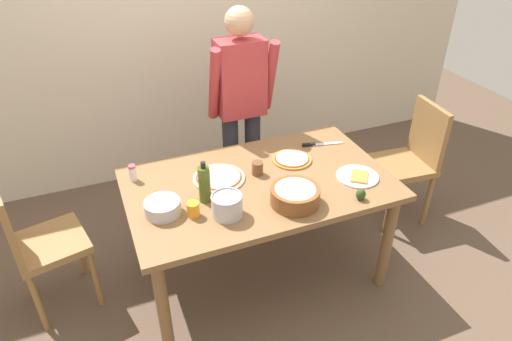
% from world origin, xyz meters
% --- Properties ---
extents(ground, '(8.00, 8.00, 0.00)m').
position_xyz_m(ground, '(0.00, 0.00, 0.00)').
color(ground, brown).
extents(wall_back, '(5.60, 0.10, 2.60)m').
position_xyz_m(wall_back, '(0.00, 1.60, 1.30)').
color(wall_back, beige).
rests_on(wall_back, ground).
extents(dining_table, '(1.60, 0.96, 0.76)m').
position_xyz_m(dining_table, '(0.00, 0.00, 0.67)').
color(dining_table, brown).
rests_on(dining_table, ground).
extents(person_cook, '(0.49, 0.25, 1.62)m').
position_xyz_m(person_cook, '(0.17, 0.76, 0.94)').
color(person_cook, '#2D2D38').
rests_on(person_cook, ground).
extents(chair_wooden_left, '(0.48, 0.48, 0.95)m').
position_xyz_m(chair_wooden_left, '(-1.32, 0.23, 0.54)').
color(chair_wooden_left, olive).
rests_on(chair_wooden_left, ground).
extents(chair_wooden_right, '(0.43, 0.43, 0.95)m').
position_xyz_m(chair_wooden_right, '(1.32, 0.18, 0.54)').
color(chair_wooden_right, olive).
rests_on(chair_wooden_right, ground).
extents(pizza_raw_on_board, '(0.32, 0.32, 0.02)m').
position_xyz_m(pizza_raw_on_board, '(-0.22, 0.12, 0.77)').
color(pizza_raw_on_board, beige).
rests_on(pizza_raw_on_board, dining_table).
extents(pizza_cooked_on_tray, '(0.26, 0.26, 0.02)m').
position_xyz_m(pizza_cooked_on_tray, '(0.29, 0.15, 0.77)').
color(pizza_cooked_on_tray, '#C67A33').
rests_on(pizza_cooked_on_tray, dining_table).
extents(plate_with_slice, '(0.26, 0.26, 0.02)m').
position_xyz_m(plate_with_slice, '(0.58, -0.19, 0.77)').
color(plate_with_slice, white).
rests_on(plate_with_slice, dining_table).
extents(popcorn_bowl, '(0.28, 0.28, 0.11)m').
position_xyz_m(popcorn_bowl, '(0.11, -0.28, 0.82)').
color(popcorn_bowl, brown).
rests_on(popcorn_bowl, dining_table).
extents(mixing_bowl_steel, '(0.20, 0.20, 0.08)m').
position_xyz_m(mixing_bowl_steel, '(-0.61, -0.09, 0.80)').
color(mixing_bowl_steel, '#B7B7BC').
rests_on(mixing_bowl_steel, dining_table).
extents(olive_oil_bottle, '(0.07, 0.07, 0.26)m').
position_xyz_m(olive_oil_bottle, '(-0.36, -0.06, 0.87)').
color(olive_oil_bottle, '#47561E').
rests_on(olive_oil_bottle, dining_table).
extents(steel_pot, '(0.17, 0.17, 0.13)m').
position_xyz_m(steel_pot, '(-0.29, -0.24, 0.83)').
color(steel_pot, '#B7B7BC').
rests_on(steel_pot, dining_table).
extents(cup_orange, '(0.07, 0.07, 0.08)m').
position_xyz_m(cup_orange, '(-0.46, -0.17, 0.80)').
color(cup_orange, orange).
rests_on(cup_orange, dining_table).
extents(cup_small_brown, '(0.07, 0.07, 0.08)m').
position_xyz_m(cup_small_brown, '(0.02, 0.08, 0.80)').
color(cup_small_brown, brown).
rests_on(cup_small_brown, dining_table).
extents(salt_shaker, '(0.04, 0.04, 0.11)m').
position_xyz_m(salt_shaker, '(-0.70, 0.30, 0.81)').
color(salt_shaker, white).
rests_on(salt_shaker, dining_table).
extents(chef_knife, '(0.29, 0.09, 0.02)m').
position_xyz_m(chef_knife, '(0.55, 0.26, 0.77)').
color(chef_knife, silver).
rests_on(chef_knife, dining_table).
extents(avocado, '(0.06, 0.06, 0.07)m').
position_xyz_m(avocado, '(0.47, -0.39, 0.80)').
color(avocado, '#2D4219').
rests_on(avocado, dining_table).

